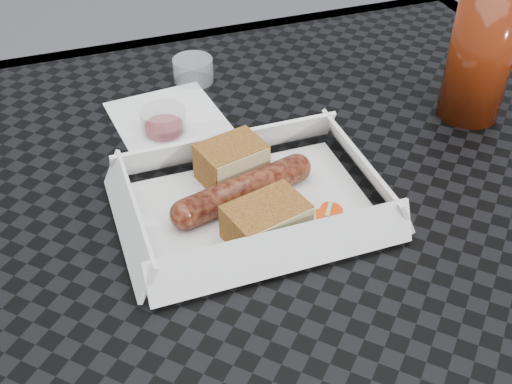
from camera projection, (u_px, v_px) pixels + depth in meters
patio_table at (312, 251)px, 0.68m from camera, size 0.80×0.80×0.74m
food_tray at (253, 208)px, 0.62m from camera, size 0.22×0.15×0.00m
bratwurst at (243, 190)px, 0.61m from camera, size 0.15×0.06×0.03m
bread_near at (231, 162)px, 0.64m from camera, size 0.07×0.06×0.04m
bread_far at (266, 222)px, 0.57m from camera, size 0.08×0.06×0.04m
veg_garnish at (324, 221)px, 0.60m from camera, size 0.03×0.03×0.00m
napkin at (167, 117)px, 0.74m from camera, size 0.13×0.13×0.00m
condiment_cup_sauce at (163, 122)px, 0.71m from camera, size 0.05×0.05×0.03m
condiment_cup_empty at (193, 70)px, 0.80m from camera, size 0.05×0.05×0.03m
drink_glass at (480, 56)px, 0.70m from camera, size 0.07×0.07×0.15m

